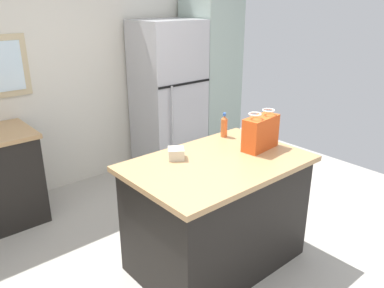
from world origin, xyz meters
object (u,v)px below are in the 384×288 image
refrigerator (169,97)px  shopping_bag (261,133)px  kitchen_island (216,213)px  small_box (176,154)px  bottle (224,126)px  tall_cabinet (210,80)px

refrigerator → shopping_bag: (-0.47, -1.84, 0.13)m
kitchen_island → shopping_bag: (0.44, -0.04, 0.59)m
kitchen_island → small_box: (-0.21, 0.24, 0.49)m
small_box → bottle: size_ratio=0.58×
tall_cabinet → shopping_bag: bearing=-122.4°
kitchen_island → shopping_bag: shopping_bag is taller
kitchen_island → small_box: small_box is taller
kitchen_island → tall_cabinet: (1.60, 1.80, 0.57)m
refrigerator → tall_cabinet: bearing=0.0°
refrigerator → shopping_bag: 1.90m
tall_cabinet → shopping_bag: size_ratio=5.99×
kitchen_island → bottle: (0.42, 0.36, 0.55)m
bottle → tall_cabinet: bearing=50.7°
bottle → small_box: bearing=-169.6°
tall_cabinet → kitchen_island: bearing=-131.7°
small_box → bottle: 0.65m
refrigerator → tall_cabinet: (0.70, 0.00, 0.12)m
refrigerator → tall_cabinet: 0.71m
tall_cabinet → small_box: (-1.82, -1.56, -0.08)m
shopping_bag → bottle: shopping_bag is taller
small_box → refrigerator: bearing=54.4°
shopping_bag → small_box: size_ratio=2.71×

